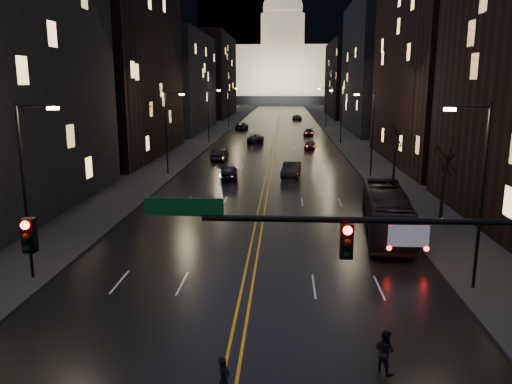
% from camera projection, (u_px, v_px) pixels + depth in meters
% --- Properties ---
extents(road, '(20.00, 320.00, 0.02)m').
position_uv_depth(road, '(279.00, 119.00, 141.93)').
color(road, black).
rests_on(road, ground).
extents(sidewalk_left, '(8.00, 320.00, 0.16)m').
position_uv_depth(sidewalk_left, '(230.00, 118.00, 142.70)').
color(sidewalk_left, black).
rests_on(sidewalk_left, ground).
extents(sidewalk_right, '(8.00, 320.00, 0.16)m').
position_uv_depth(sidewalk_right, '(328.00, 119.00, 141.12)').
color(sidewalk_right, black).
rests_on(sidewalk_right, ground).
extents(center_line, '(0.62, 320.00, 0.01)m').
position_uv_depth(center_line, '(279.00, 119.00, 141.93)').
color(center_line, orange).
rests_on(center_line, road).
extents(building_left_mid, '(12.00, 30.00, 28.00)m').
position_uv_depth(building_left_mid, '(114.00, 51.00, 66.00)').
color(building_left_mid, black).
rests_on(building_left_mid, ground).
extents(building_left_far, '(12.00, 34.00, 20.00)m').
position_uv_depth(building_left_far, '(176.00, 83.00, 103.92)').
color(building_left_far, black).
rests_on(building_left_far, ground).
extents(building_left_dist, '(12.00, 40.00, 24.00)m').
position_uv_depth(building_left_dist, '(210.00, 76.00, 150.31)').
color(building_left_dist, black).
rests_on(building_left_dist, ground).
extents(building_right_tall, '(12.00, 30.00, 38.00)m').
position_uv_depth(building_right_tall, '(450.00, 4.00, 58.67)').
color(building_right_tall, black).
rests_on(building_right_tall, ground).
extents(building_right_mid, '(12.00, 34.00, 26.00)m').
position_uv_depth(building_right_mid, '(381.00, 67.00, 100.91)').
color(building_right_mid, black).
rests_on(building_right_mid, ground).
extents(building_right_dist, '(12.00, 40.00, 22.00)m').
position_uv_depth(building_right_dist, '(350.00, 79.00, 148.16)').
color(building_right_dist, black).
rests_on(building_right_dist, ground).
extents(mountain_ridge, '(520.00, 60.00, 130.00)m').
position_uv_depth(mountain_ridge, '(338.00, 7.00, 369.68)').
color(mountain_ridge, black).
rests_on(mountain_ridge, ground).
extents(capitol, '(90.00, 50.00, 58.50)m').
position_uv_depth(capitol, '(282.00, 69.00, 255.32)').
color(capitol, black).
rests_on(capitol, ground).
extents(traffic_signal, '(17.29, 0.45, 7.00)m').
position_uv_depth(traffic_signal, '(434.00, 260.00, 13.70)').
color(traffic_signal, black).
rests_on(traffic_signal, ground).
extents(streetlamp_right_near, '(2.13, 0.25, 9.00)m').
position_uv_depth(streetlamp_right_near, '(479.00, 188.00, 23.19)').
color(streetlamp_right_near, black).
rests_on(streetlamp_right_near, ground).
extents(streetlamp_left_near, '(2.13, 0.25, 9.00)m').
position_uv_depth(streetlamp_left_near, '(27.00, 183.00, 24.41)').
color(streetlamp_left_near, black).
rests_on(streetlamp_left_near, ground).
extents(streetlamp_right_mid, '(2.13, 0.25, 9.00)m').
position_uv_depth(streetlamp_right_mid, '(371.00, 130.00, 52.45)').
color(streetlamp_right_mid, black).
rests_on(streetlamp_right_mid, ground).
extents(streetlamp_left_mid, '(2.13, 0.25, 9.00)m').
position_uv_depth(streetlamp_left_mid, '(168.00, 129.00, 53.67)').
color(streetlamp_left_mid, black).
rests_on(streetlamp_left_mid, ground).
extents(streetlamp_right_far, '(2.13, 0.25, 9.00)m').
position_uv_depth(streetlamp_right_far, '(340.00, 113.00, 81.71)').
color(streetlamp_right_far, black).
rests_on(streetlamp_right_far, ground).
extents(streetlamp_left_far, '(2.13, 0.25, 9.00)m').
position_uv_depth(streetlamp_left_far, '(209.00, 113.00, 82.93)').
color(streetlamp_left_far, black).
rests_on(streetlamp_left_far, ground).
extents(streetlamp_right_dist, '(2.13, 0.25, 9.00)m').
position_uv_depth(streetlamp_right_dist, '(326.00, 105.00, 110.98)').
color(streetlamp_right_dist, black).
rests_on(streetlamp_right_dist, ground).
extents(streetlamp_left_dist, '(2.13, 0.25, 9.00)m').
position_uv_depth(streetlamp_left_dist, '(229.00, 105.00, 112.19)').
color(streetlamp_left_dist, black).
rests_on(streetlamp_left_dist, ground).
extents(tree_right_mid, '(2.40, 2.40, 6.65)m').
position_uv_depth(tree_right_mid, '(445.00, 161.00, 34.89)').
color(tree_right_mid, black).
rests_on(tree_right_mid, ground).
extents(tree_right_far, '(2.40, 2.40, 6.65)m').
position_uv_depth(tree_right_far, '(396.00, 137.00, 50.50)').
color(tree_right_far, black).
rests_on(tree_right_far, ground).
extents(bus, '(3.69, 11.09, 3.03)m').
position_uv_depth(bus, '(386.00, 213.00, 32.77)').
color(bus, black).
rests_on(bus, ground).
extents(oncoming_car_a, '(2.39, 4.87, 1.60)m').
position_uv_depth(oncoming_car_a, '(229.00, 171.00, 52.33)').
color(oncoming_car_a, black).
rests_on(oncoming_car_a, ground).
extents(oncoming_car_b, '(1.89, 4.75, 1.54)m').
position_uv_depth(oncoming_car_b, '(220.00, 155.00, 64.72)').
color(oncoming_car_b, black).
rests_on(oncoming_car_b, ground).
extents(oncoming_car_c, '(2.66, 5.61, 1.55)m').
position_uv_depth(oncoming_car_c, '(256.00, 138.00, 84.30)').
color(oncoming_car_c, black).
rests_on(oncoming_car_c, ground).
extents(oncoming_car_d, '(2.71, 5.74, 1.62)m').
position_uv_depth(oncoming_car_d, '(242.00, 126.00, 107.94)').
color(oncoming_car_d, black).
rests_on(oncoming_car_d, ground).
extents(receding_car_a, '(2.31, 5.17, 1.65)m').
position_uv_depth(receding_car_a, '(291.00, 170.00, 53.34)').
color(receding_car_a, black).
rests_on(receding_car_a, ground).
extents(receding_car_b, '(2.02, 4.07, 1.33)m').
position_uv_depth(receding_car_b, '(310.00, 145.00, 75.74)').
color(receding_car_b, black).
rests_on(receding_car_b, ground).
extents(receding_car_c, '(2.25, 4.69, 1.32)m').
position_uv_depth(receding_car_c, '(309.00, 132.00, 95.42)').
color(receding_car_c, black).
rests_on(receding_car_c, ground).
extents(receding_car_d, '(2.48, 5.39, 1.50)m').
position_uv_depth(receding_car_d, '(297.00, 118.00, 136.01)').
color(receding_car_d, black).
rests_on(receding_car_d, ground).
extents(pedestrian_a, '(0.50, 0.63, 1.52)m').
position_uv_depth(pedestrian_a, '(224.00, 379.00, 15.64)').
color(pedestrian_a, black).
rests_on(pedestrian_a, ground).
extents(pedestrian_b, '(0.83, 0.85, 1.57)m').
position_uv_depth(pedestrian_b, '(385.00, 351.00, 17.25)').
color(pedestrian_b, black).
rests_on(pedestrian_b, ground).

